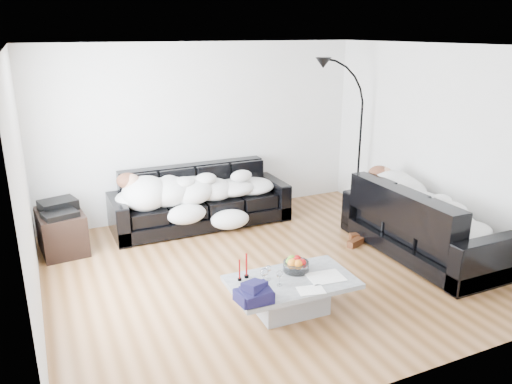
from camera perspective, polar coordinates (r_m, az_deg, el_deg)
name	(u,v)px	position (r m, az deg, el deg)	size (l,w,h in m)	color
ground	(266,270)	(6.09, 1.19, -8.89)	(5.00, 5.00, 0.00)	brown
wall_back	(203,131)	(7.66, -6.11, 6.97)	(5.00, 0.02, 2.60)	silver
wall_left	(24,195)	(5.10, -24.95, -0.28)	(0.02, 4.50, 2.60)	silver
wall_right	(437,145)	(7.04, 19.99, 5.02)	(0.02, 4.50, 2.60)	silver
ceiling	(268,46)	(5.43, 1.37, 16.39)	(5.00, 5.00, 0.00)	white
sofa_back	(201,197)	(7.34, -6.36, -0.62)	(2.57, 0.89, 0.84)	black
sofa_right	(422,221)	(6.69, 18.47, -3.12)	(2.21, 0.95, 0.89)	black
sleeper_back	(201,184)	(7.23, -6.29, 0.90)	(2.17, 0.75, 0.43)	silver
sleeper_right	(424,205)	(6.62, 18.65, -1.47)	(1.89, 0.80, 0.46)	silver
teal_cushion	(386,186)	(7.05, 14.62, 0.65)	(0.36, 0.30, 0.20)	#0B4451
coffee_table	(291,296)	(5.18, 4.06, -11.76)	(1.26, 0.74, 0.37)	#939699
fruit_bowl	(296,264)	(5.23, 4.59, -8.16)	(0.27, 0.27, 0.17)	white
wine_glass_a	(268,273)	(5.05, 1.39, -9.20)	(0.06, 0.06, 0.15)	white
wine_glass_b	(264,277)	(4.93, 0.93, -9.72)	(0.08, 0.08, 0.19)	white
wine_glass_c	(280,278)	(4.95, 2.71, -9.80)	(0.07, 0.07, 0.16)	white
candle_left	(240,270)	(5.02, -1.90, -8.94)	(0.04, 0.04, 0.22)	maroon
candle_right	(246,266)	(5.06, -1.10, -8.42)	(0.05, 0.05, 0.26)	maroon
newspaper_a	(326,277)	(5.17, 7.97, -9.58)	(0.36, 0.27, 0.01)	silver
newspaper_b	(311,290)	(4.91, 6.30, -11.07)	(0.26, 0.18, 0.01)	silver
navy_jacket	(259,287)	(4.60, 0.31, -10.84)	(0.34, 0.28, 0.17)	black
shoes	(357,239)	(6.93, 11.50, -5.32)	(0.45, 0.33, 0.10)	#472311
av_cabinet	(62,231)	(6.96, -21.32, -4.21)	(0.54, 0.78, 0.54)	black
stereo	(59,207)	(6.85, -21.64, -1.63)	(0.44, 0.34, 0.13)	black
floor_lamp	(360,145)	(7.92, 11.77, 5.24)	(0.77, 0.31, 2.10)	black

